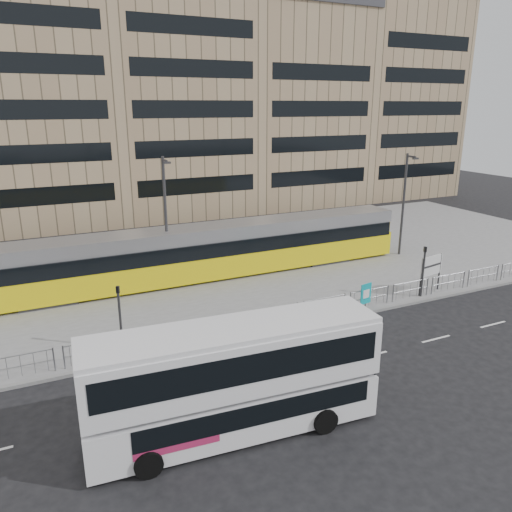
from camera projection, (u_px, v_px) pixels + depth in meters
name	position (u px, v px, depth m)	size (l,w,h in m)	color
ground	(291.00, 330.00, 25.82)	(120.00, 120.00, 0.00)	black
plaza	(211.00, 264.00, 36.18)	(64.00, 24.00, 0.15)	slate
kerb	(291.00, 328.00, 25.84)	(64.00, 0.25, 0.17)	gray
building_row	(147.00, 88.00, 52.36)	(70.40, 18.40, 31.20)	brown
pedestrian_barrier	(320.00, 303.00, 26.79)	(32.07, 0.07, 1.10)	gray
road_markings	(353.00, 360.00, 22.77)	(62.00, 0.12, 0.01)	white
double_decker_bus	(234.00, 377.00, 17.14)	(10.33, 3.16, 4.07)	white
tram	(200.00, 253.00, 32.68)	(29.51, 2.97, 3.48)	yellow
station_sign	(431.00, 267.00, 30.12)	(2.00, 0.46, 2.33)	#2D2D30
ad_panel	(366.00, 294.00, 27.91)	(0.79, 0.21, 1.49)	#2D2D30
pedestrian	(214.00, 269.00, 32.39)	(0.58, 0.38, 1.58)	black
traffic_light_west	(119.00, 309.00, 23.03)	(0.23, 0.25, 3.10)	#2D2D30
traffic_light_east	(424.00, 265.00, 29.39)	(0.21, 0.24, 3.10)	#2D2D30
lamp_post_west	(166.00, 217.00, 30.75)	(0.45, 1.04, 8.08)	#2D2D30
lamp_post_east	(404.00, 200.00, 37.21)	(0.45, 1.04, 7.65)	#2D2D30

